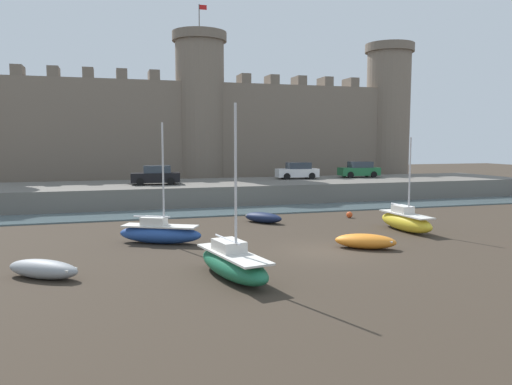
{
  "coord_description": "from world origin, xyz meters",
  "views": [
    {
      "loc": [
        -10.05,
        -22.24,
        5.44
      ],
      "look_at": [
        -1.95,
        5.04,
        2.5
      ],
      "focal_mm": 35.0,
      "sensor_mm": 36.0,
      "label": 1
    }
  ],
  "objects_px": {
    "rowboat_midflat_left": "(365,241)",
    "car_quay_east": "(156,175)",
    "sailboat_foreground_left": "(233,263)",
    "sailboat_near_channel_right": "(160,232)",
    "rowboat_near_channel_left": "(43,269)",
    "mooring_buoy_near_shore": "(349,215)",
    "mooring_buoy_mid_mud": "(157,221)",
    "car_quay_west": "(359,170)",
    "sailboat_foreground_centre": "(406,221)",
    "rowboat_midflat_right": "(263,217)",
    "car_quay_centre_west": "(297,171)"
  },
  "relations": [
    {
      "from": "rowboat_midflat_right",
      "to": "car_quay_east",
      "type": "height_order",
      "value": "car_quay_east"
    },
    {
      "from": "rowboat_near_channel_left",
      "to": "mooring_buoy_mid_mud",
      "type": "xyz_separation_m",
      "value": [
        5.51,
        11.49,
        -0.14
      ]
    },
    {
      "from": "sailboat_foreground_centre",
      "to": "sailboat_foreground_left",
      "type": "relative_size",
      "value": 0.82
    },
    {
      "from": "sailboat_near_channel_right",
      "to": "mooring_buoy_mid_mud",
      "type": "bearing_deg",
      "value": 86.3
    },
    {
      "from": "sailboat_foreground_centre",
      "to": "sailboat_foreground_left",
      "type": "distance_m",
      "value": 14.49
    },
    {
      "from": "sailboat_near_channel_right",
      "to": "sailboat_foreground_left",
      "type": "distance_m",
      "value": 8.02
    },
    {
      "from": "sailboat_foreground_centre",
      "to": "car_quay_east",
      "type": "distance_m",
      "value": 21.97
    },
    {
      "from": "sailboat_near_channel_right",
      "to": "mooring_buoy_near_shore",
      "type": "distance_m",
      "value": 14.77
    },
    {
      "from": "sailboat_foreground_left",
      "to": "sailboat_near_channel_right",
      "type": "bearing_deg",
      "value": 105.22
    },
    {
      "from": "sailboat_foreground_left",
      "to": "car_quay_east",
      "type": "bearing_deg",
      "value": 91.71
    },
    {
      "from": "sailboat_foreground_centre",
      "to": "car_quay_east",
      "type": "relative_size",
      "value": 1.34
    },
    {
      "from": "sailboat_foreground_centre",
      "to": "car_quay_west",
      "type": "height_order",
      "value": "sailboat_foreground_centre"
    },
    {
      "from": "rowboat_near_channel_left",
      "to": "rowboat_midflat_left",
      "type": "distance_m",
      "value": 15.08
    },
    {
      "from": "sailboat_near_channel_right",
      "to": "mooring_buoy_mid_mud",
      "type": "relative_size",
      "value": 12.78
    },
    {
      "from": "mooring_buoy_near_shore",
      "to": "car_quay_west",
      "type": "height_order",
      "value": "car_quay_west"
    },
    {
      "from": "rowboat_midflat_left",
      "to": "car_quay_east",
      "type": "xyz_separation_m",
      "value": [
        -8.52,
        21.14,
        2.11
      ]
    },
    {
      "from": "sailboat_foreground_left",
      "to": "mooring_buoy_near_shore",
      "type": "xyz_separation_m",
      "value": [
        11.73,
        12.9,
        -0.39
      ]
    },
    {
      "from": "rowboat_midflat_left",
      "to": "rowboat_midflat_right",
      "type": "distance_m",
      "value": 9.52
    },
    {
      "from": "rowboat_midflat_left",
      "to": "mooring_buoy_near_shore",
      "type": "bearing_deg",
      "value": 67.38
    },
    {
      "from": "car_quay_west",
      "to": "sailboat_foreground_left",
      "type": "bearing_deg",
      "value": -126.47
    },
    {
      "from": "sailboat_near_channel_right",
      "to": "sailboat_foreground_centre",
      "type": "relative_size",
      "value": 1.13
    },
    {
      "from": "mooring_buoy_mid_mud",
      "to": "car_quay_west",
      "type": "xyz_separation_m",
      "value": [
        21.9,
        13.69,
        2.25
      ]
    },
    {
      "from": "rowboat_midflat_left",
      "to": "car_quay_east",
      "type": "relative_size",
      "value": 0.77
    },
    {
      "from": "mooring_buoy_near_shore",
      "to": "mooring_buoy_mid_mud",
      "type": "bearing_deg",
      "value": 176.99
    },
    {
      "from": "sailboat_near_channel_right",
      "to": "rowboat_midflat_left",
      "type": "distance_m",
      "value": 10.79
    },
    {
      "from": "mooring_buoy_near_shore",
      "to": "car_quay_west",
      "type": "relative_size",
      "value": 0.11
    },
    {
      "from": "sailboat_foreground_centre",
      "to": "mooring_buoy_mid_mud",
      "type": "xyz_separation_m",
      "value": [
        -14.3,
        6.41,
        -0.38
      ]
    },
    {
      "from": "mooring_buoy_near_shore",
      "to": "car_quay_west",
      "type": "xyz_separation_m",
      "value": [
        8.44,
        14.4,
        2.28
      ]
    },
    {
      "from": "rowboat_midflat_left",
      "to": "rowboat_midflat_right",
      "type": "height_order",
      "value": "rowboat_midflat_left"
    },
    {
      "from": "mooring_buoy_near_shore",
      "to": "mooring_buoy_mid_mud",
      "type": "relative_size",
      "value": 0.89
    },
    {
      "from": "mooring_buoy_mid_mud",
      "to": "rowboat_midflat_left",
      "type": "bearing_deg",
      "value": -46.9
    },
    {
      "from": "rowboat_near_channel_left",
      "to": "sailboat_foreground_left",
      "type": "xyz_separation_m",
      "value": [
        7.23,
        -2.12,
        0.22
      ]
    },
    {
      "from": "rowboat_near_channel_left",
      "to": "rowboat_midflat_left",
      "type": "height_order",
      "value": "rowboat_near_channel_left"
    },
    {
      "from": "sailboat_foreground_centre",
      "to": "rowboat_midflat_left",
      "type": "xyz_separation_m",
      "value": [
        -4.78,
        -3.76,
        -0.24
      ]
    },
    {
      "from": "car_quay_east",
      "to": "car_quay_west",
      "type": "bearing_deg",
      "value": 7.41
    },
    {
      "from": "sailboat_near_channel_right",
      "to": "rowboat_near_channel_left",
      "type": "xyz_separation_m",
      "value": [
        -5.13,
        -5.61,
        -0.2
      ]
    },
    {
      "from": "rowboat_midflat_right",
      "to": "car_quay_east",
      "type": "bearing_deg",
      "value": 116.35
    },
    {
      "from": "car_quay_west",
      "to": "car_quay_centre_west",
      "type": "xyz_separation_m",
      "value": [
        -6.88,
        -0.15,
        0.0
      ]
    },
    {
      "from": "mooring_buoy_near_shore",
      "to": "car_quay_east",
      "type": "relative_size",
      "value": 0.11
    },
    {
      "from": "rowboat_near_channel_left",
      "to": "car_quay_east",
      "type": "bearing_deg",
      "value": 73.86
    },
    {
      "from": "car_quay_west",
      "to": "rowboat_midflat_left",
      "type": "bearing_deg",
      "value": -117.44
    },
    {
      "from": "sailboat_near_channel_right",
      "to": "rowboat_midflat_left",
      "type": "bearing_deg",
      "value": -23.46
    },
    {
      "from": "sailboat_foreground_left",
      "to": "sailboat_foreground_centre",
      "type": "bearing_deg",
      "value": 29.8
    },
    {
      "from": "mooring_buoy_near_shore",
      "to": "rowboat_near_channel_left",
      "type": "bearing_deg",
      "value": -150.38
    },
    {
      "from": "car_quay_centre_west",
      "to": "mooring_buoy_mid_mud",
      "type": "bearing_deg",
      "value": -137.97
    },
    {
      "from": "rowboat_midflat_left",
      "to": "mooring_buoy_near_shore",
      "type": "distance_m",
      "value": 10.25
    },
    {
      "from": "car_quay_west",
      "to": "sailboat_near_channel_right",
      "type": "bearing_deg",
      "value": -138.72
    },
    {
      "from": "sailboat_near_channel_right",
      "to": "mooring_buoy_mid_mud",
      "type": "xyz_separation_m",
      "value": [
        0.38,
        5.87,
        -0.34
      ]
    },
    {
      "from": "rowboat_near_channel_left",
      "to": "rowboat_midflat_right",
      "type": "bearing_deg",
      "value": 40.14
    },
    {
      "from": "sailboat_foreground_left",
      "to": "car_quay_east",
      "type": "relative_size",
      "value": 1.64
    }
  ]
}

